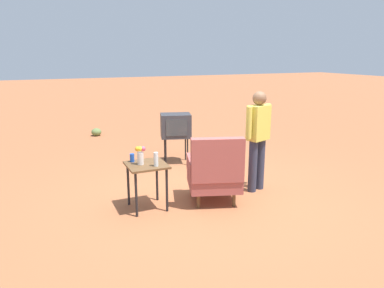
{
  "coord_description": "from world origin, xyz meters",
  "views": [
    {
      "loc": [
        2.43,
        4.82,
        2.21
      ],
      "look_at": [
        -0.06,
        -0.88,
        0.65
      ],
      "focal_mm": 33.75,
      "sensor_mm": 36.0,
      "label": 1
    }
  ],
  "objects_px": {
    "soda_can_blue": "(132,158)",
    "side_table": "(147,171)",
    "armchair": "(215,171)",
    "person_standing": "(258,135)",
    "bottle_short_clear": "(156,159)",
    "flower_vase": "(140,154)",
    "tv_on_stand": "(176,126)"
  },
  "relations": [
    {
      "from": "tv_on_stand",
      "to": "soda_can_blue",
      "type": "height_order",
      "value": "tv_on_stand"
    },
    {
      "from": "tv_on_stand",
      "to": "bottle_short_clear",
      "type": "xyz_separation_m",
      "value": [
        1.11,
        2.1,
        -0.01
      ]
    },
    {
      "from": "flower_vase",
      "to": "armchair",
      "type": "bearing_deg",
      "value": 168.1
    },
    {
      "from": "bottle_short_clear",
      "to": "flower_vase",
      "type": "relative_size",
      "value": 0.75
    },
    {
      "from": "person_standing",
      "to": "bottle_short_clear",
      "type": "relative_size",
      "value": 8.2
    },
    {
      "from": "armchair",
      "to": "bottle_short_clear",
      "type": "height_order",
      "value": "armchair"
    },
    {
      "from": "tv_on_stand",
      "to": "flower_vase",
      "type": "relative_size",
      "value": 3.89
    },
    {
      "from": "bottle_short_clear",
      "to": "tv_on_stand",
      "type": "bearing_deg",
      "value": -117.83
    },
    {
      "from": "soda_can_blue",
      "to": "flower_vase",
      "type": "xyz_separation_m",
      "value": [
        -0.08,
        0.18,
        0.09
      ]
    },
    {
      "from": "tv_on_stand",
      "to": "armchair",
      "type": "bearing_deg",
      "value": 84.46
    },
    {
      "from": "side_table",
      "to": "tv_on_stand",
      "type": "bearing_deg",
      "value": -121.75
    },
    {
      "from": "side_table",
      "to": "bottle_short_clear",
      "type": "xyz_separation_m",
      "value": [
        -0.1,
        0.15,
        0.2
      ]
    },
    {
      "from": "armchair",
      "to": "person_standing",
      "type": "height_order",
      "value": "person_standing"
    },
    {
      "from": "bottle_short_clear",
      "to": "flower_vase",
      "type": "height_order",
      "value": "flower_vase"
    },
    {
      "from": "armchair",
      "to": "tv_on_stand",
      "type": "distance_m",
      "value": 2.19
    },
    {
      "from": "armchair",
      "to": "soda_can_blue",
      "type": "bearing_deg",
      "value": -19.29
    },
    {
      "from": "bottle_short_clear",
      "to": "side_table",
      "type": "bearing_deg",
      "value": -58.36
    },
    {
      "from": "tv_on_stand",
      "to": "soda_can_blue",
      "type": "xyz_separation_m",
      "value": [
        1.36,
        1.76,
        -0.04
      ]
    },
    {
      "from": "tv_on_stand",
      "to": "soda_can_blue",
      "type": "bearing_deg",
      "value": 52.24
    },
    {
      "from": "soda_can_blue",
      "to": "person_standing",
      "type": "bearing_deg",
      "value": 174.27
    },
    {
      "from": "armchair",
      "to": "bottle_short_clear",
      "type": "relative_size",
      "value": 5.3
    },
    {
      "from": "tv_on_stand",
      "to": "person_standing",
      "type": "bearing_deg",
      "value": 108.73
    },
    {
      "from": "armchair",
      "to": "bottle_short_clear",
      "type": "distance_m",
      "value": 0.94
    },
    {
      "from": "person_standing",
      "to": "soda_can_blue",
      "type": "distance_m",
      "value": 2.05
    },
    {
      "from": "flower_vase",
      "to": "soda_can_blue",
      "type": "bearing_deg",
      "value": -66.27
    },
    {
      "from": "soda_can_blue",
      "to": "side_table",
      "type": "bearing_deg",
      "value": 130.52
    },
    {
      "from": "armchair",
      "to": "person_standing",
      "type": "xyz_separation_m",
      "value": [
        -0.87,
        -0.2,
        0.44
      ]
    },
    {
      "from": "tv_on_stand",
      "to": "bottle_short_clear",
      "type": "bearing_deg",
      "value": 62.17
    },
    {
      "from": "side_table",
      "to": "armchair",
      "type": "bearing_deg",
      "value": 167.64
    },
    {
      "from": "side_table",
      "to": "person_standing",
      "type": "xyz_separation_m",
      "value": [
        -1.87,
        0.02,
        0.37
      ]
    },
    {
      "from": "armchair",
      "to": "flower_vase",
      "type": "relative_size",
      "value": 4.0
    },
    {
      "from": "side_table",
      "to": "flower_vase",
      "type": "bearing_deg",
      "value": -6.24
    }
  ]
}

